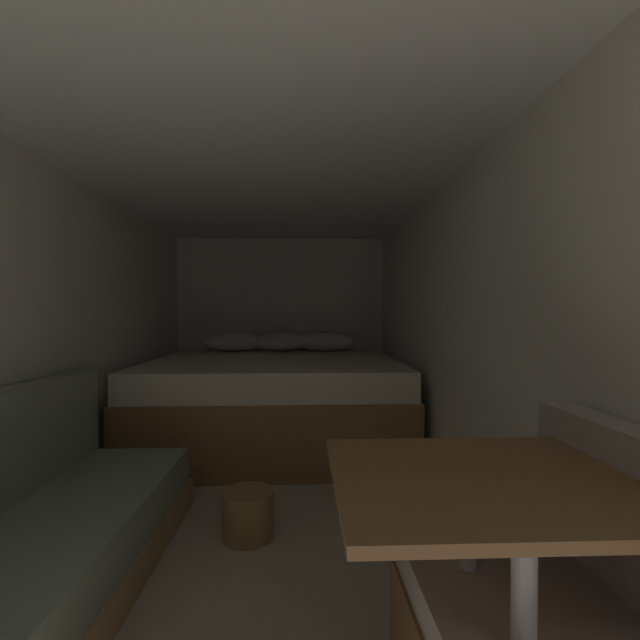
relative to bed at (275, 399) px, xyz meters
The scene contains 8 objects.
ground_plane 1.60m from the bed, 90.00° to the right, with size 7.00×7.00×0.00m, color #B2A893.
wall_back 1.14m from the bed, 90.00° to the left, with size 2.34×0.05×1.95m, color silver.
wall_left 2.02m from the bed, 126.32° to the right, with size 0.05×5.00×1.95m, color silver.
wall_right 2.02m from the bed, 53.68° to the right, with size 0.05×5.00×1.95m, color silver.
ceiling_slab 2.23m from the bed, 90.00° to the right, with size 2.34×5.00×0.05m, color white.
bed is the anchor object (origin of this frame).
dinette_table 2.91m from the bed, 76.37° to the right, with size 0.74×0.59×0.77m.
wicker_basket 1.62m from the bed, 91.44° to the right, with size 0.26×0.26×0.24m.
Camera 1 is at (0.24, -0.51, 1.15)m, focal length 24.36 mm.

